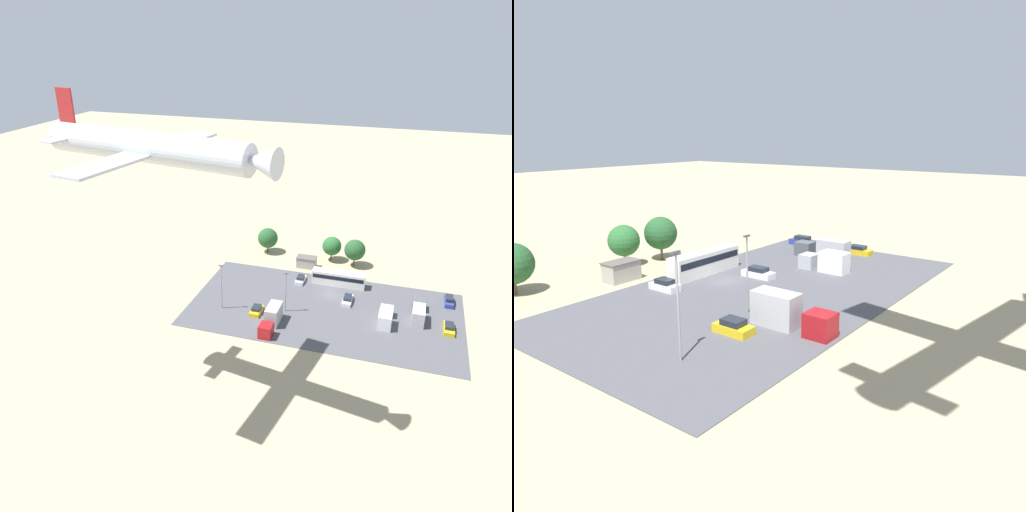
# 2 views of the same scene
# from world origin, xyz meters

# --- Properties ---
(ground_plane) EXTENTS (400.00, 400.00, 0.00)m
(ground_plane) POSITION_xyz_m (0.00, 0.00, 0.00)
(ground_plane) COLOR tan
(parking_lot_surface) EXTENTS (55.10, 30.13, 0.08)m
(parking_lot_surface) POSITION_xyz_m (0.00, 6.89, 0.04)
(parking_lot_surface) COLOR #4C4C51
(parking_lot_surface) RESTS_ON ground
(shed_building) EXTENTS (4.77, 2.91, 2.69)m
(shed_building) POSITION_xyz_m (7.86, -11.42, 1.35)
(shed_building) COLOR #9E998E
(shed_building) RESTS_ON ground
(bus) EXTENTS (11.85, 2.58, 3.22)m
(bus) POSITION_xyz_m (-1.03, -4.60, 1.81)
(bus) COLOR silver
(bus) RESTS_ON ground
(parked_car_0) EXTENTS (1.78, 4.16, 1.45)m
(parked_car_0) POSITION_xyz_m (7.41, -3.44, 0.69)
(parked_car_0) COLOR silver
(parked_car_0) RESTS_ON ground
(parked_car_1) EXTENTS (1.74, 4.79, 1.63)m
(parked_car_1) POSITION_xyz_m (-24.64, -3.46, 0.76)
(parked_car_1) COLOR navy
(parked_car_1) RESTS_ON ground
(parked_car_2) EXTENTS (1.97, 4.60, 1.42)m
(parked_car_2) POSITION_xyz_m (-24.38, 7.42, 0.67)
(parked_car_2) COLOR gold
(parked_car_2) RESTS_ON ground
(parked_car_3) EXTENTS (1.97, 4.07, 1.51)m
(parked_car_3) POSITION_xyz_m (12.85, 12.58, 0.71)
(parked_car_3) COLOR gold
(parked_car_3) RESTS_ON ground
(parked_car_4) EXTENTS (1.88, 4.66, 1.44)m
(parked_car_4) POSITION_xyz_m (-4.17, 2.52, 0.68)
(parked_car_4) COLOR silver
(parked_car_4) RESTS_ON ground
(parked_truck_0) EXTENTS (2.56, 7.24, 2.94)m
(parked_truck_0) POSITION_xyz_m (-12.43, 8.52, 1.43)
(parked_truck_0) COLOR #ADB2B7
(parked_truck_0) RESTS_ON ground
(parked_truck_1) EXTENTS (2.40, 9.00, 3.17)m
(parked_truck_1) POSITION_xyz_m (-18.53, 4.68, 1.53)
(parked_truck_1) COLOR #4C5156
(parked_truck_1) RESTS_ON ground
(parked_truck_2) EXTENTS (2.47, 9.17, 3.59)m
(parked_truck_2) POSITION_xyz_m (8.62, 16.23, 1.72)
(parked_truck_2) COLOR maroon
(parked_truck_2) RESTS_ON ground
(tree_near_shed) EXTENTS (5.13, 5.13, 6.47)m
(tree_near_shed) POSITION_xyz_m (19.37, -17.10, 3.90)
(tree_near_shed) COLOR brown
(tree_near_shed) RESTS_ON ground
(tree_apron_mid) EXTENTS (5.08, 5.08, 6.80)m
(tree_apron_mid) POSITION_xyz_m (-2.97, -15.66, 4.25)
(tree_apron_mid) COLOR brown
(tree_apron_mid) RESTS_ON ground
(tree_apron_far) EXTENTS (4.68, 4.68, 6.23)m
(tree_apron_far) POSITION_xyz_m (2.86, -17.13, 3.89)
(tree_apron_far) COLOR brown
(tree_apron_far) RESTS_ON ground
(light_pole_lot_centre) EXTENTS (0.90, 0.28, 9.86)m
(light_pole_lot_centre) POSITION_xyz_m (20.28, 12.87, 5.45)
(light_pole_lot_centre) COLOR gray
(light_pole_lot_centre) RESTS_ON ground
(light_pole_lot_edge) EXTENTS (0.90, 0.28, 8.74)m
(light_pole_lot_edge) POSITION_xyz_m (7.46, 10.03, 4.88)
(light_pole_lot_edge) COLOR gray
(light_pole_lot_edge) RESTS_ON ground
(airplane) EXTENTS (34.05, 27.70, 8.64)m
(airplane) POSITION_xyz_m (17.52, 39.73, 39.34)
(airplane) COLOR silver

